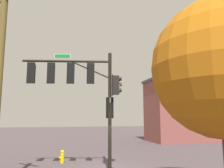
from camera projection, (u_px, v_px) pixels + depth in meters
The scene contains 4 objects.
signal_pole_assembly at pixel (84, 86), 13.16m from camera, with size 5.69×1.61×6.71m.
fire_hydrant at pixel (62, 157), 14.73m from camera, with size 0.33×0.24×0.83m.
tree_near at pixel (223, 68), 7.96m from camera, with size 4.99×4.99×7.18m.
brick_building at pixel (187, 110), 28.59m from camera, with size 10.06×5.38×7.70m.
Camera 1 is at (2.80, 12.73, 2.95)m, focal length 36.34 mm.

